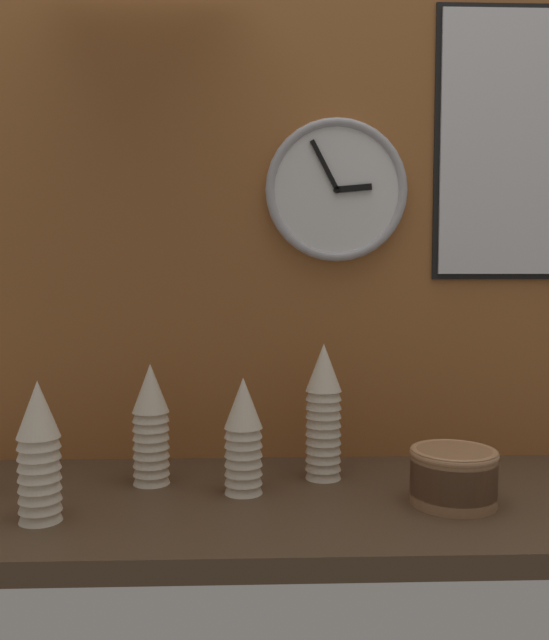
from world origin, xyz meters
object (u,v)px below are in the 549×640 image
(cup_stack_left, at_px, (39,451))
(menu_board, at_px, (532,143))
(cup_stack_center_right, at_px, (323,411))
(wall_clock, at_px, (336,190))
(cup_stack_center, at_px, (243,436))
(cup_stack_center_left, at_px, (151,424))
(bowl_stack_right, at_px, (453,475))

(cup_stack_left, bearing_deg, menu_board, 20.41)
(cup_stack_center_right, bearing_deg, wall_clock, 73.57)
(cup_stack_center, distance_m, cup_stack_center_left, 0.19)
(cup_stack_left, relative_size, cup_stack_center_left, 1.00)
(cup_stack_center, height_order, bowl_stack_right, cup_stack_center)
(cup_stack_left, height_order, wall_clock, wall_clock)
(cup_stack_center_right, height_order, wall_clock, wall_clock)
(cup_stack_center_left, relative_size, menu_board, 0.40)
(bowl_stack_right, distance_m, menu_board, 0.76)
(cup_stack_center, distance_m, wall_clock, 0.57)
(cup_stack_center, relative_size, cup_stack_left, 0.93)
(cup_stack_center, bearing_deg, bowl_stack_right, -10.80)
(cup_stack_center_left, distance_m, wall_clock, 0.63)
(cup_stack_center, bearing_deg, cup_stack_center_right, 27.98)
(cup_stack_center_left, height_order, menu_board, menu_board)
(cup_stack_center_left, height_order, bowl_stack_right, cup_stack_center_left)
(cup_stack_left, relative_size, wall_clock, 0.77)
(bowl_stack_right, bearing_deg, cup_stack_center_left, 166.38)
(cup_stack_center, height_order, cup_stack_center_right, cup_stack_center_right)
(cup_stack_center_right, relative_size, wall_clock, 0.89)
(cup_stack_center_right, bearing_deg, cup_stack_center_left, -176.42)
(wall_clock, bearing_deg, cup_stack_center, -132.03)
(wall_clock, relative_size, menu_board, 0.52)
(cup_stack_center_left, bearing_deg, menu_board, 11.66)
(cup_stack_center_right, distance_m, cup_stack_center_left, 0.34)
(cup_stack_center, xyz_separation_m, wall_clock, (0.20, 0.22, 0.48))
(cup_stack_left, bearing_deg, cup_stack_center_left, 50.86)
(cup_stack_center_left, bearing_deg, bowl_stack_right, -13.62)
(cup_stack_left, xyz_separation_m, menu_board, (0.97, 0.36, 0.58))
(cup_stack_center_right, xyz_separation_m, cup_stack_left, (-0.50, -0.22, -0.02))
(menu_board, bearing_deg, cup_stack_center_left, -168.34)
(bowl_stack_right, bearing_deg, cup_stack_left, -175.40)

